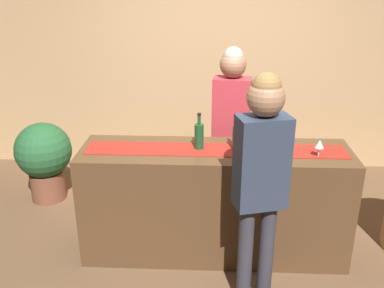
{
  "coord_description": "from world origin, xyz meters",
  "views": [
    {
      "loc": [
        -0.04,
        -3.19,
        2.29
      ],
      "look_at": [
        -0.19,
        0.0,
        1.0
      ],
      "focal_mm": 40.15,
      "sensor_mm": 36.0,
      "label": 1
    }
  ],
  "objects": [
    {
      "name": "potted_plant_tall",
      "position": [
        -1.78,
        0.85,
        0.49
      ],
      "size": [
        0.58,
        0.58,
        0.85
      ],
      "color": "brown",
      "rests_on": "ground"
    },
    {
      "name": "wine_glass_mid_counter",
      "position": [
        0.41,
        -0.07,
        1.06
      ],
      "size": [
        0.07,
        0.07,
        0.14
      ],
      "color": "silver",
      "rests_on": "bar_counter"
    },
    {
      "name": "customer_sipping",
      "position": [
        0.3,
        -0.61,
        1.07
      ],
      "size": [
        0.38,
        0.28,
        1.73
      ],
      "rotation": [
        0.0,
        0.0,
        0.26
      ],
      "color": "#33333D",
      "rests_on": "ground"
    },
    {
      "name": "ground_plane",
      "position": [
        0.0,
        0.0,
        0.0
      ],
      "size": [
        10.0,
        10.0,
        0.0
      ],
      "primitive_type": "plane",
      "color": "brown"
    },
    {
      "name": "bartender",
      "position": [
        0.15,
        0.58,
        1.04
      ],
      "size": [
        0.36,
        0.25,
        1.69
      ],
      "rotation": [
        0.0,
        0.0,
        3.0
      ],
      "color": "#26262B",
      "rests_on": "ground"
    },
    {
      "name": "wine_glass_near_customer",
      "position": [
        0.8,
        -0.1,
        1.06
      ],
      "size": [
        0.07,
        0.07,
        0.14
      ],
      "color": "silver",
      "rests_on": "bar_counter"
    },
    {
      "name": "wine_bottle_amber",
      "position": [
        0.17,
        0.02,
        1.07
      ],
      "size": [
        0.07,
        0.07,
        0.3
      ],
      "color": "brown",
      "rests_on": "bar_counter"
    },
    {
      "name": "back_wall",
      "position": [
        0.0,
        1.9,
        1.45
      ],
      "size": [
        6.0,
        0.12,
        2.9
      ],
      "primitive_type": "cube",
      "color": "tan",
      "rests_on": "ground"
    },
    {
      "name": "wine_bottle_green",
      "position": [
        -0.13,
        0.02,
        1.07
      ],
      "size": [
        0.07,
        0.07,
        0.3
      ],
      "color": "#194723",
      "rests_on": "bar_counter"
    },
    {
      "name": "counter_runner_cloth",
      "position": [
        0.0,
        0.0,
        0.96
      ],
      "size": [
        2.09,
        0.28,
        0.01
      ],
      "primitive_type": "cube",
      "color": "maroon",
      "rests_on": "bar_counter"
    },
    {
      "name": "bar_counter",
      "position": [
        0.0,
        0.0,
        0.48
      ],
      "size": [
        2.2,
        0.6,
        0.95
      ],
      "primitive_type": "cube",
      "color": "#543821",
      "rests_on": "ground"
    }
  ]
}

